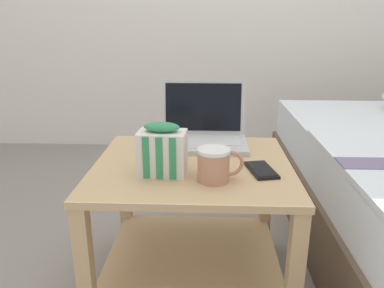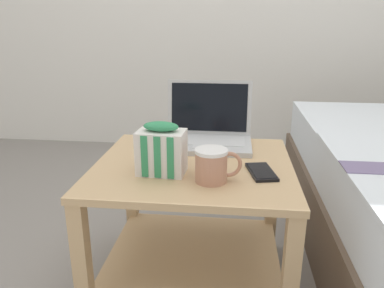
% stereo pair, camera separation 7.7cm
% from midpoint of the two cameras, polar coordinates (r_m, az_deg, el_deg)
% --- Properties ---
extents(ground_plane, '(8.00, 8.00, 0.00)m').
position_cam_midpoint_polar(ground_plane, '(1.46, -1.54, -20.59)').
color(ground_plane, gray).
extents(bedside_table, '(0.64, 0.58, 0.47)m').
position_cam_midpoint_polar(bedside_table, '(1.29, -1.66, -9.86)').
color(bedside_table, tan).
rests_on(bedside_table, ground_plane).
extents(laptop, '(0.33, 0.25, 0.23)m').
position_cam_midpoint_polar(laptop, '(1.40, 0.07, 1.91)').
color(laptop, '#B7BABC').
rests_on(laptop, bedside_table).
extents(mug_front_left, '(0.14, 0.09, 0.10)m').
position_cam_midpoint_polar(mug_front_left, '(1.07, 1.40, -2.96)').
color(mug_front_left, tan).
rests_on(mug_front_left, bedside_table).
extents(snack_bag, '(0.15, 0.10, 0.16)m').
position_cam_midpoint_polar(snack_bag, '(1.12, -6.53, -1.05)').
color(snack_bag, silver).
rests_on(snack_bag, bedside_table).
extents(cell_phone, '(0.10, 0.15, 0.01)m').
position_cam_midpoint_polar(cell_phone, '(1.16, 8.65, -3.95)').
color(cell_phone, black).
rests_on(cell_phone, bedside_table).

